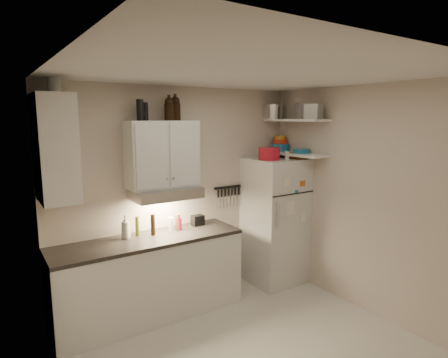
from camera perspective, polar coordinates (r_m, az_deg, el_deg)
floor at (r=3.97m, az=4.60°, el=-25.10°), size 3.20×3.00×0.02m
ceiling at (r=3.30m, az=5.21°, el=15.89°), size 3.20×3.00×0.02m
back_wall at (r=4.65m, az=-6.74°, el=-2.31°), size 3.20×0.02×2.60m
left_wall at (r=2.76m, az=-22.93°, el=-11.14°), size 0.02×3.00×2.60m
right_wall at (r=4.56m, az=21.01°, el=-3.10°), size 0.02×3.00×2.60m
base_cabinet at (r=4.42m, az=-11.22°, el=-14.75°), size 2.10×0.60×0.88m
countertop at (r=4.26m, az=-11.42°, el=-9.08°), size 2.10×0.62×0.04m
upper_cabinet at (r=4.29m, az=-9.40°, el=3.76°), size 0.80×0.33×0.75m
side_cabinet at (r=3.82m, az=-24.35°, el=4.28°), size 0.33×0.55×1.00m
range_hood at (r=4.29m, az=-8.89°, el=-2.10°), size 0.76×0.46×0.12m
fridge at (r=5.16m, az=7.74°, el=-6.31°), size 0.70×0.68×1.70m
shelf_hi at (r=5.01m, az=10.86°, el=8.79°), size 0.30×0.95×0.03m
shelf_lo at (r=5.03m, az=10.70°, el=3.77°), size 0.30×0.95×0.03m
knife_strip at (r=4.97m, az=0.60°, el=-1.25°), size 0.42×0.02×0.03m
dutch_oven at (r=4.81m, az=6.89°, el=3.86°), size 0.35×0.35×0.16m
book_stack at (r=5.07m, az=11.04°, el=3.56°), size 0.19×0.23×0.08m
spice_jar at (r=4.94m, az=9.61°, el=3.58°), size 0.07×0.07×0.10m
stock_pot at (r=5.23m, az=7.48°, el=10.11°), size 0.28×0.28×0.19m
tin_a at (r=4.92m, az=12.19°, el=10.09°), size 0.26×0.25×0.20m
tin_b at (r=4.73m, az=13.50°, el=9.94°), size 0.22×0.22×0.18m
bowl_teal at (r=5.27m, az=8.56°, el=4.78°), size 0.25×0.25×0.10m
bowl_orange at (r=5.31m, az=8.52°, el=5.68°), size 0.20×0.20×0.06m
bowl_yellow at (r=5.30m, az=8.53°, el=6.27°), size 0.16×0.16×0.05m
plates at (r=4.99m, az=11.70°, el=4.19°), size 0.24×0.24×0.05m
growler_a at (r=4.23m, az=-8.36°, el=10.55°), size 0.12×0.12×0.26m
growler_b at (r=4.32m, az=-7.43°, el=10.65°), size 0.14×0.14×0.27m
thermos_a at (r=4.21m, az=-11.93°, el=10.03°), size 0.08×0.08×0.20m
thermos_b at (r=4.10m, az=-12.67°, el=10.22°), size 0.08×0.08×0.22m
side_jar at (r=3.91m, az=-24.48°, el=12.90°), size 0.16×0.16×0.16m
soap_bottle at (r=4.25m, az=-14.78°, el=-6.90°), size 0.13×0.13×0.29m
pepper_mill at (r=4.46m, az=-7.07°, el=-6.55°), size 0.08×0.08×0.19m
oil_bottle at (r=4.33m, az=-13.09°, el=-7.02°), size 0.05×0.05×0.22m
vinegar_bottle at (r=4.32m, az=-10.78°, el=-6.84°), size 0.05×0.05×0.24m
clear_bottle at (r=4.43m, az=-8.10°, el=-6.84°), size 0.07×0.07×0.17m
red_jar at (r=4.48m, az=-6.92°, el=-6.82°), size 0.08×0.08×0.14m
caddy at (r=4.65m, az=-4.04°, el=-6.29°), size 0.15×0.11×0.13m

